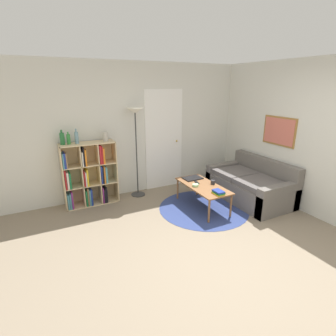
{
  "coord_description": "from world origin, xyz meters",
  "views": [
    {
      "loc": [
        -2.02,
        -2.17,
        2.18
      ],
      "look_at": [
        -0.15,
        1.52,
        0.85
      ],
      "focal_mm": 28.0,
      "sensor_mm": 36.0,
      "label": 1
    }
  ],
  "objects_px": {
    "floor_lamp": "(135,123)",
    "bottle_left": "(62,139)",
    "bottle_middle": "(69,139)",
    "bottle_right": "(77,137)",
    "laptop": "(193,178)",
    "vase_on_shelf": "(105,136)",
    "bowl": "(195,185)",
    "cup": "(213,182)",
    "couch": "(251,185)",
    "bookshelf": "(89,175)",
    "coffee_table": "(203,187)"
  },
  "relations": [
    {
      "from": "floor_lamp",
      "to": "bottle_left",
      "type": "bearing_deg",
      "value": 178.05
    },
    {
      "from": "bowl",
      "to": "cup",
      "type": "relative_size",
      "value": 1.41
    },
    {
      "from": "bottle_left",
      "to": "vase_on_shelf",
      "type": "relative_size",
      "value": 1.52
    },
    {
      "from": "bowl",
      "to": "bottle_right",
      "type": "bearing_deg",
      "value": 148.96
    },
    {
      "from": "bookshelf",
      "to": "floor_lamp",
      "type": "relative_size",
      "value": 0.67
    },
    {
      "from": "coffee_table",
      "to": "bottle_left",
      "type": "xyz_separation_m",
      "value": [
        -2.18,
        1.12,
        0.89
      ]
    },
    {
      "from": "floor_lamp",
      "to": "couch",
      "type": "xyz_separation_m",
      "value": [
        1.95,
        -1.17,
        -1.21
      ]
    },
    {
      "from": "bookshelf",
      "to": "bowl",
      "type": "xyz_separation_m",
      "value": [
        1.66,
        -1.08,
        -0.11
      ]
    },
    {
      "from": "bookshelf",
      "to": "cup",
      "type": "height_order",
      "value": "bookshelf"
    },
    {
      "from": "cup",
      "to": "bottle_left",
      "type": "xyz_separation_m",
      "value": [
        -2.37,
        1.15,
        0.82
      ]
    },
    {
      "from": "coffee_table",
      "to": "bottle_right",
      "type": "xyz_separation_m",
      "value": [
        -1.94,
        1.09,
        0.9
      ]
    },
    {
      "from": "bookshelf",
      "to": "bottle_left",
      "type": "distance_m",
      "value": 0.82
    },
    {
      "from": "floor_lamp",
      "to": "vase_on_shelf",
      "type": "xyz_separation_m",
      "value": [
        -0.58,
        0.02,
        -0.22
      ]
    },
    {
      "from": "couch",
      "to": "bottle_middle",
      "type": "height_order",
      "value": "bottle_middle"
    },
    {
      "from": "bookshelf",
      "to": "bowl",
      "type": "bearing_deg",
      "value": -33.11
    },
    {
      "from": "cup",
      "to": "vase_on_shelf",
      "type": "bearing_deg",
      "value": 145.56
    },
    {
      "from": "cup",
      "to": "bottle_middle",
      "type": "xyz_separation_m",
      "value": [
        -2.27,
        1.15,
        0.8
      ]
    },
    {
      "from": "bookshelf",
      "to": "vase_on_shelf",
      "type": "relative_size",
      "value": 6.99
    },
    {
      "from": "floor_lamp",
      "to": "couch",
      "type": "bearing_deg",
      "value": -30.93
    },
    {
      "from": "coffee_table",
      "to": "bowl",
      "type": "distance_m",
      "value": 0.16
    },
    {
      "from": "laptop",
      "to": "cup",
      "type": "distance_m",
      "value": 0.45
    },
    {
      "from": "laptop",
      "to": "bottle_left",
      "type": "relative_size",
      "value": 1.42
    },
    {
      "from": "floor_lamp",
      "to": "bowl",
      "type": "relative_size",
      "value": 15.6
    },
    {
      "from": "bottle_right",
      "to": "bookshelf",
      "type": "bearing_deg",
      "value": -0.2
    },
    {
      "from": "floor_lamp",
      "to": "bowl",
      "type": "xyz_separation_m",
      "value": [
        0.71,
        -1.06,
        -1.03
      ]
    },
    {
      "from": "vase_on_shelf",
      "to": "laptop",
      "type": "bearing_deg",
      "value": -25.86
    },
    {
      "from": "laptop",
      "to": "bowl",
      "type": "distance_m",
      "value": 0.4
    },
    {
      "from": "laptop",
      "to": "vase_on_shelf",
      "type": "xyz_separation_m",
      "value": [
        -1.46,
        0.71,
        0.82
      ]
    },
    {
      "from": "floor_lamp",
      "to": "vase_on_shelf",
      "type": "height_order",
      "value": "floor_lamp"
    },
    {
      "from": "floor_lamp",
      "to": "couch",
      "type": "relative_size",
      "value": 1.09
    },
    {
      "from": "vase_on_shelf",
      "to": "floor_lamp",
      "type": "bearing_deg",
      "value": -1.54
    },
    {
      "from": "bowl",
      "to": "vase_on_shelf",
      "type": "relative_size",
      "value": 0.67
    },
    {
      "from": "bottle_right",
      "to": "bowl",
      "type": "bearing_deg",
      "value": -31.04
    },
    {
      "from": "laptop",
      "to": "cup",
      "type": "bearing_deg",
      "value": -66.94
    },
    {
      "from": "bookshelf",
      "to": "cup",
      "type": "bearing_deg",
      "value": -29.45
    },
    {
      "from": "bookshelf",
      "to": "cup",
      "type": "distance_m",
      "value": 2.3
    },
    {
      "from": "bookshelf",
      "to": "floor_lamp",
      "type": "bearing_deg",
      "value": -1.41
    },
    {
      "from": "bottle_right",
      "to": "cup",
      "type": "bearing_deg",
      "value": -27.84
    },
    {
      "from": "couch",
      "to": "vase_on_shelf",
      "type": "distance_m",
      "value": 2.97
    },
    {
      "from": "laptop",
      "to": "bottle_middle",
      "type": "relative_size",
      "value": 1.69
    },
    {
      "from": "cup",
      "to": "bottle_left",
      "type": "bearing_deg",
      "value": 154.14
    },
    {
      "from": "bottle_left",
      "to": "bottle_middle",
      "type": "bearing_deg",
      "value": -1.93
    },
    {
      "from": "coffee_table",
      "to": "bowl",
      "type": "height_order",
      "value": "bowl"
    },
    {
      "from": "bookshelf",
      "to": "bottle_left",
      "type": "relative_size",
      "value": 4.61
    },
    {
      "from": "laptop",
      "to": "bottle_left",
      "type": "height_order",
      "value": "bottle_left"
    },
    {
      "from": "floor_lamp",
      "to": "cup",
      "type": "relative_size",
      "value": 21.97
    },
    {
      "from": "floor_lamp",
      "to": "cup",
      "type": "height_order",
      "value": "floor_lamp"
    },
    {
      "from": "floor_lamp",
      "to": "couch",
      "type": "distance_m",
      "value": 2.58
    },
    {
      "from": "bottle_left",
      "to": "bookshelf",
      "type": "bearing_deg",
      "value": -3.3
    },
    {
      "from": "bottle_middle",
      "to": "bottle_right",
      "type": "distance_m",
      "value": 0.14
    }
  ]
}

